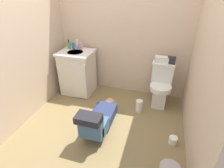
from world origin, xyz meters
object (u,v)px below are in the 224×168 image
at_px(bottle_white, 77,44).
at_px(toilet_paper_roll, 173,140).
at_px(soap_dispenser, 69,45).
at_px(vanity_cabinet, 78,72).
at_px(toiletry_bag, 171,60).
at_px(toilet, 161,86).
at_px(faucet, 79,47).
at_px(bottle_pink, 81,46).
at_px(paper_towel_roll, 139,106).
at_px(bottle_blue, 73,46).
at_px(person_plumber, 99,119).
at_px(tissue_box, 162,59).

distance_m(bottle_white, toilet_paper_roll, 2.26).
xyz_separation_m(soap_dispenser, bottle_white, (0.15, 0.02, 0.02)).
xyz_separation_m(vanity_cabinet, toiletry_bag, (1.64, 0.10, 0.39)).
height_order(vanity_cabinet, toilet_paper_roll, vanity_cabinet).
height_order(toilet, faucet, faucet).
xyz_separation_m(toiletry_bag, bottle_white, (-1.68, 0.04, 0.10)).
bearing_deg(bottle_pink, faucet, 179.23).
bearing_deg(paper_towel_roll, bottle_blue, 162.90).
xyz_separation_m(toiletry_bag, bottle_pink, (-1.60, 0.04, 0.08)).
distance_m(toilet, faucet, 1.62).
distance_m(toiletry_bag, bottle_blue, 1.73).
bearing_deg(faucet, person_plumber, -53.92).
bearing_deg(toilet_paper_roll, faucet, 150.42).
xyz_separation_m(bottle_white, bottle_pink, (0.08, -0.00, -0.02)).
relative_size(soap_dispenser, paper_towel_roll, 0.79).
bearing_deg(toiletry_bag, bottle_white, 178.49).
bearing_deg(faucet, toilet, -4.90).
relative_size(tissue_box, paper_towel_roll, 1.05).
height_order(toiletry_bag, toilet_paper_roll, toiletry_bag).
xyz_separation_m(toilet, toiletry_bag, (0.11, 0.09, 0.44)).
relative_size(toiletry_bag, bottle_blue, 0.99).
relative_size(bottle_pink, paper_towel_roll, 0.58).
relative_size(bottle_blue, bottle_pink, 1.02).
distance_m(vanity_cabinet, person_plumber, 1.17).
height_order(bottle_pink, toilet_paper_roll, bottle_pink).
xyz_separation_m(tissue_box, paper_towel_roll, (-0.25, -0.41, -0.69)).
distance_m(toilet, tissue_box, 0.44).
bearing_deg(paper_towel_roll, toilet_paper_roll, -45.61).
relative_size(faucet, tissue_box, 0.45).
relative_size(toiletry_bag, paper_towel_roll, 0.59).
relative_size(vanity_cabinet, toiletry_bag, 6.61).
distance_m(person_plumber, paper_towel_roll, 0.76).
xyz_separation_m(faucet, bottle_pink, (0.04, -0.00, 0.01)).
bearing_deg(vanity_cabinet, toilet_paper_roll, -25.95).
bearing_deg(person_plumber, soap_dispenser, 133.02).
bearing_deg(paper_towel_roll, bottle_pink, 159.36).
height_order(tissue_box, paper_towel_roll, tissue_box).
bearing_deg(toilet, toilet_paper_roll, -74.16).
bearing_deg(bottle_blue, faucet, 25.80).
height_order(toilet, soap_dispenser, soap_dispenser).
bearing_deg(tissue_box, toilet, -63.57).
height_order(soap_dispenser, bottle_blue, soap_dispenser).
distance_m(faucet, bottle_pink, 0.04).
bearing_deg(bottle_white, toilet, -4.89).
relative_size(toilet, soap_dispenser, 4.52).
relative_size(faucet, bottle_white, 0.59).
xyz_separation_m(bottle_blue, bottle_white, (0.05, 0.05, 0.02)).
bearing_deg(person_plumber, faucet, 126.08).
distance_m(paper_towel_roll, toilet_paper_roll, 0.79).
distance_m(bottle_white, paper_towel_roll, 1.57).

